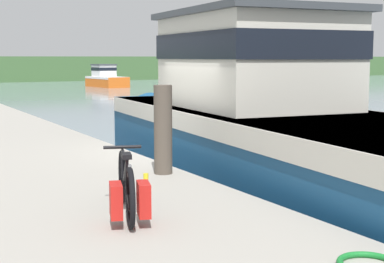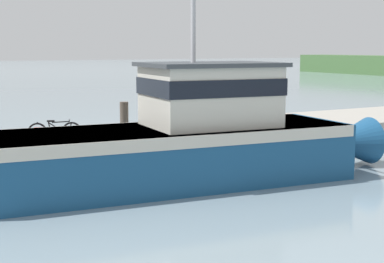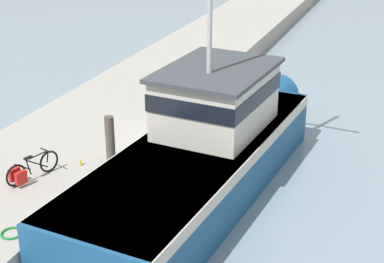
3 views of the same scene
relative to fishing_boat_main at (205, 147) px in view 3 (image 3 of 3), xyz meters
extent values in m
plane|color=gray|center=(-1.11, 0.92, -1.32)|extent=(320.00, 320.00, 0.00)
cube|color=#A39E93|center=(-4.59, 0.92, -0.88)|extent=(4.71, 80.00, 0.88)
cube|color=navy|center=(-0.05, -0.62, -0.50)|extent=(4.15, 10.96, 1.64)
cone|color=navy|center=(0.49, 5.68, -0.50)|extent=(1.72, 2.06, 1.56)
cube|color=beige|center=(-0.05, -0.62, 0.16)|extent=(4.19, 10.75, 0.33)
cube|color=beige|center=(0.06, 0.72, 1.18)|extent=(2.88, 3.72, 1.72)
cube|color=black|center=(0.06, 0.72, 1.48)|extent=(2.94, 3.80, 0.48)
cube|color=#3D4247|center=(0.06, 0.72, 2.10)|extent=(3.11, 4.02, 0.12)
torus|color=black|center=(-4.11, -3.25, -0.13)|extent=(0.24, 0.61, 0.63)
torus|color=black|center=(-3.79, -2.22, -0.13)|extent=(0.24, 0.61, 0.63)
cylinder|color=black|center=(-4.06, -3.08, -0.20)|extent=(0.14, 0.36, 0.17)
cylinder|color=black|center=(-3.99, -2.86, -0.03)|extent=(0.08, 0.15, 0.48)
cylinder|color=black|center=(-4.04, -3.03, 0.04)|extent=(0.18, 0.47, 0.36)
cylinder|color=black|center=(-3.91, -2.60, -0.04)|extent=(0.24, 0.67, 0.48)
cylinder|color=black|center=(-3.89, -2.55, 0.19)|extent=(0.20, 0.54, 0.05)
cylinder|color=black|center=(-3.80, -2.25, 0.03)|extent=(0.06, 0.11, 0.32)
cylinder|color=black|center=(-3.81, -2.28, 0.24)|extent=(0.43, 0.17, 0.04)
cube|color=black|center=(-3.98, -2.84, 0.23)|extent=(0.17, 0.26, 0.05)
cube|color=red|center=(-4.23, -3.16, -0.16)|extent=(0.21, 0.34, 0.34)
cube|color=red|center=(-3.96, -3.25, -0.16)|extent=(0.21, 0.34, 0.34)
cylinder|color=#51473D|center=(-2.60, -0.86, 0.22)|extent=(0.27, 0.27, 1.31)
torus|color=#197A2D|center=(-2.81, -5.21, -0.41)|extent=(0.52, 0.52, 0.05)
cylinder|color=yellow|center=(-3.20, -1.58, -0.35)|extent=(0.07, 0.07, 0.18)
camera|label=1|loc=(-6.30, -8.62, 1.27)|focal=55.00mm
camera|label=2|loc=(14.66, -7.99, 2.59)|focal=55.00mm
camera|label=3|loc=(5.21, -14.36, 7.02)|focal=55.00mm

